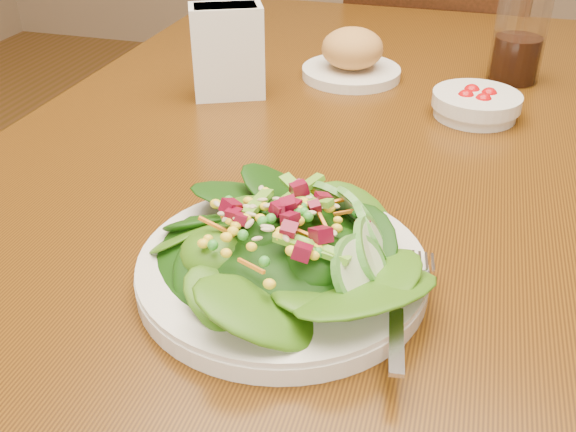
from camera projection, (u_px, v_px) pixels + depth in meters
The scene contains 7 objects.
dining_table at pixel (330, 185), 0.99m from camera, with size 0.90×1.40×0.75m.
chair_far at pixel (437, 74), 1.75m from camera, with size 0.54×0.54×1.01m.
salad_plate at pixel (292, 255), 0.61m from camera, with size 0.28×0.28×0.08m.
bread_plate at pixel (352, 58), 1.09m from camera, with size 0.17×0.17×0.09m.
tomato_bowl at pixel (476, 104), 0.95m from camera, with size 0.13×0.13×0.04m.
drinking_glass at pixel (518, 43), 1.06m from camera, with size 0.08×0.08×0.15m.
napkin_holder at pixel (227, 49), 0.99m from camera, with size 0.12×0.10×0.14m.
Camera 1 is at (0.18, -0.85, 1.13)m, focal length 40.00 mm.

